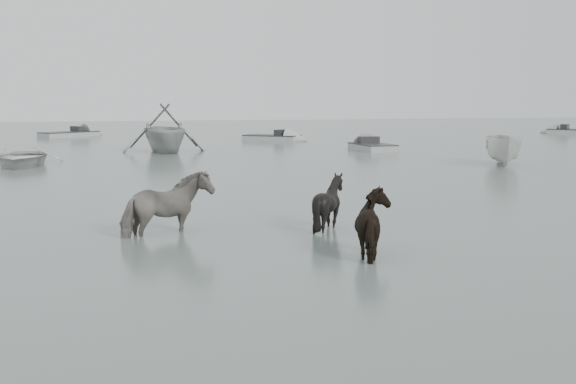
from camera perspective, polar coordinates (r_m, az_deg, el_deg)
The scene contains 11 objects.
ground at distance 15.13m, azimuth 4.83°, elevation -4.03°, with size 140.00×140.00×0.00m, color #4D5C57.
pony_pinto at distance 16.14m, azimuth -9.62°, elevation -0.24°, with size 0.94×2.06×1.74m, color black.
pony_dark at distance 14.02m, azimuth 7.21°, elevation -1.92°, with size 1.48×1.26×1.49m, color black.
pony_black at distance 16.62m, azimuth 3.24°, elevation -0.39°, with size 1.18×1.33×1.46m, color black.
rowboat_lead at distance 33.32m, azimuth -20.33°, elevation 2.77°, with size 3.16×4.42×0.92m, color silver.
rowboat_trail at distance 38.80m, azimuth -9.73°, elevation 5.12°, with size 4.44×5.15×2.71m, color #A2A5A2.
boat_small at distance 32.82m, azimuth 16.68°, elevation 3.36°, with size 1.44×3.84×1.48m, color silver.
skiff_port at distance 39.54m, azimuth 6.70°, elevation 3.80°, with size 4.27×1.60×0.75m, color #9A9C9A, non-canonical shape.
skiff_mid at distance 47.61m, azimuth -1.27°, elevation 4.52°, with size 5.03×1.60×0.75m, color #A1A4A2, non-canonical shape.
skiff_star at distance 59.60m, azimuth 21.59°, elevation 4.64°, with size 4.98×1.60×0.75m, color #ACABA7, non-canonical shape.
skiff_far at distance 54.09m, azimuth -16.91°, elevation 4.58°, with size 5.75×1.60×0.75m, color #9EA09E, non-canonical shape.
Camera 1 is at (-4.41, -14.14, 3.09)m, focal length 45.00 mm.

